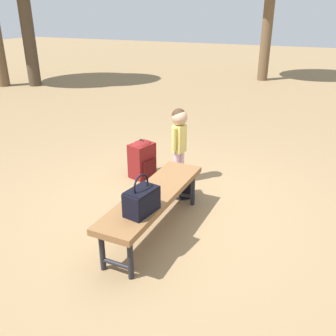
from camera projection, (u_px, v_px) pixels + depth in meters
name	position (u px, v px, depth m)	size (l,w,h in m)	color
ground_plane	(165.00, 209.00, 4.20)	(40.00, 40.00, 0.00)	#8C704C
park_bench	(154.00, 198.00, 3.60)	(1.61, 0.45, 0.45)	brown
handbag	(142.00, 200.00, 3.19)	(0.35, 0.24, 0.37)	black
child_standing	(179.00, 134.00, 4.61)	(0.26, 0.20, 0.97)	#E5B2C6
backpack_large	(142.00, 158.00, 4.90)	(0.37, 0.33, 0.53)	maroon
backpack_small	(185.00, 184.00, 4.42)	(0.24, 0.23, 0.33)	black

